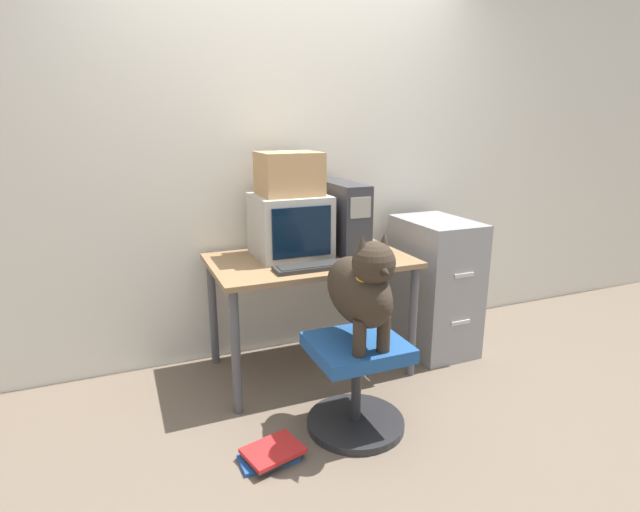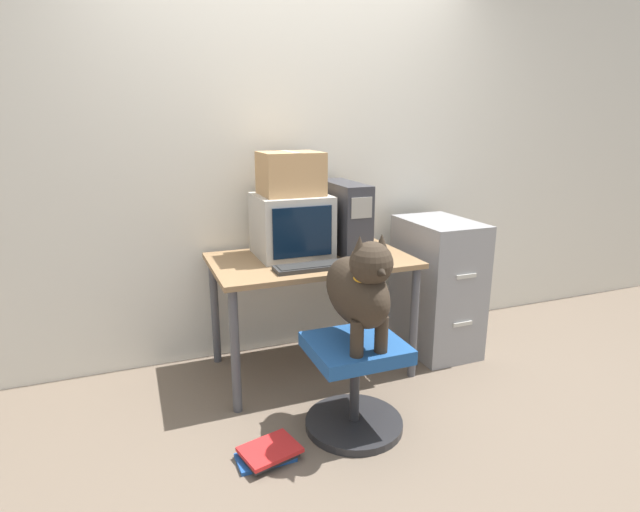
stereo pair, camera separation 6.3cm
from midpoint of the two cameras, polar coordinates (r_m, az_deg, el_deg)
name	(u,v)px [view 2 (the right image)]	position (r m, az deg, el deg)	size (l,w,h in m)	color
ground_plane	(333,396)	(2.97, 2.17, -15.70)	(12.00, 12.00, 0.00)	#6B5B4C
wall_back	(288,157)	(3.30, -3.12, 11.24)	(8.00, 0.05, 2.60)	silver
desk	(311,273)	(3.02, -0.42, -1.93)	(1.19, 0.72, 0.73)	olive
crt_monitor	(291,225)	(3.02, -2.69, 3.52)	(0.43, 0.42, 0.37)	#B7B2A8
pc_tower	(344,217)	(3.14, 3.33, 4.49)	(0.17, 0.50, 0.43)	#333338
keyboard	(316,266)	(2.78, 0.24, -1.18)	(0.48, 0.14, 0.03)	#2D2D2D
computer_mouse	(369,261)	(2.90, 6.28, -0.53)	(0.07, 0.04, 0.03)	silver
office_chair	(355,381)	(2.60, 4.70, -14.08)	(0.50, 0.50, 0.48)	#262628
dog	(360,288)	(2.36, 5.30, -3.62)	(0.23, 0.55, 0.57)	#33281E
filing_cabinet	(437,286)	(3.47, 13.69, -3.34)	(0.41, 0.61, 0.90)	gray
cardboard_box	(290,173)	(2.98, -2.79, 9.40)	(0.35, 0.31, 0.25)	tan
book_stack_floor	(268,454)	(2.50, -5.15, -21.57)	(0.31, 0.25, 0.06)	#1E4C9E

